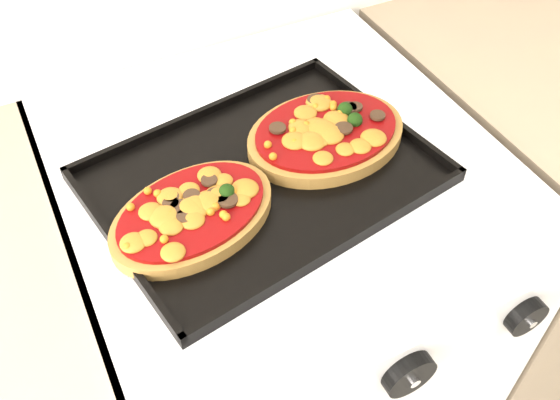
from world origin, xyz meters
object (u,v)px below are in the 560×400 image
stove (278,332)px  pizza_right (326,133)px  baking_tray (263,174)px  pizza_left (192,213)px

stove → pizza_right: 0.49m
pizza_right → stove: bearing=168.6°
stove → baking_tray: (-0.04, -0.03, 0.47)m
stove → pizza_left: bearing=-154.9°
baking_tray → pizza_left: (-0.11, -0.04, 0.01)m
pizza_left → baking_tray: bearing=17.8°
stove → pizza_right: pizza_right is taller
baking_tray → pizza_left: 0.12m
stove → baking_tray: size_ratio=2.14×
pizza_left → pizza_right: pizza_right is taller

